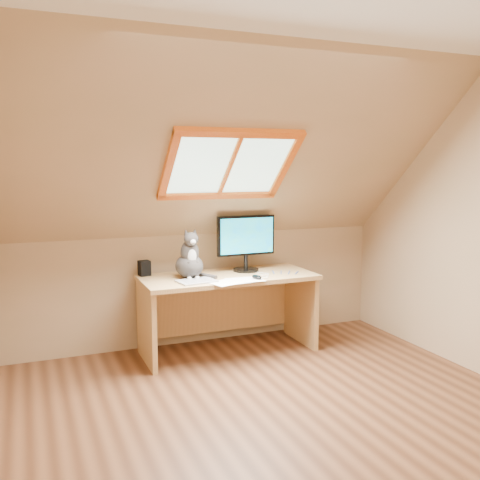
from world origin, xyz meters
name	(u,v)px	position (x,y,z in m)	size (l,w,h in m)	color
ground	(289,423)	(0.00, 0.00, 0.00)	(3.50, 3.50, 0.00)	brown
room_shell	(299,198)	(0.00, -0.09, 1.43)	(3.52, 3.52, 2.41)	tan
desk	(225,298)	(0.11, 1.45, 0.47)	(1.49, 0.65, 0.68)	tan
monitor	(246,239)	(0.33, 1.49, 0.97)	(0.54, 0.23, 0.50)	black
cat	(190,260)	(-0.22, 1.39, 0.83)	(0.23, 0.28, 0.43)	#383432
desk_speaker	(144,268)	(-0.56, 1.63, 0.75)	(0.09, 0.09, 0.13)	black
graphics_tablet	(197,281)	(-0.22, 1.22, 0.69)	(0.30, 0.21, 0.01)	#B2B2B7
mouse	(257,277)	(0.28, 1.13, 0.70)	(0.06, 0.11, 0.04)	black
papers	(236,281)	(0.09, 1.12, 0.68)	(0.35, 0.30, 0.01)	white
cables	(276,274)	(0.52, 1.26, 0.69)	(0.51, 0.26, 0.01)	silver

